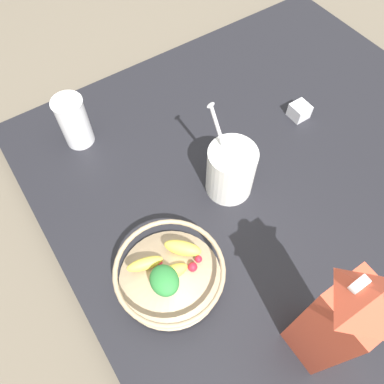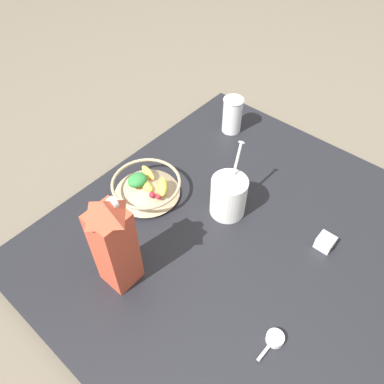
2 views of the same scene
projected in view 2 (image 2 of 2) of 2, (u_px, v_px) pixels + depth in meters
name	position (u px, v px, depth m)	size (l,w,h in m)	color
ground_plane	(253.00, 255.00, 1.10)	(6.00, 6.00, 0.00)	#665B4C
countertop	(254.00, 251.00, 1.08)	(1.10, 1.10, 0.05)	black
fruit_bowl	(147.00, 186.00, 1.17)	(0.22, 0.22, 0.08)	tan
milk_carton	(114.00, 243.00, 0.89)	(0.08, 0.08, 0.31)	#CC4C33
yogurt_tub	(229.00, 195.00, 1.10)	(0.11, 0.13, 0.23)	white
drinking_cup	(232.00, 114.00, 1.36)	(0.07, 0.07, 0.14)	white
spice_jar	(325.00, 243.00, 1.05)	(0.05, 0.05, 0.04)	silver
measuring_scoop	(274.00, 339.00, 0.88)	(0.04, 0.09, 0.02)	white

